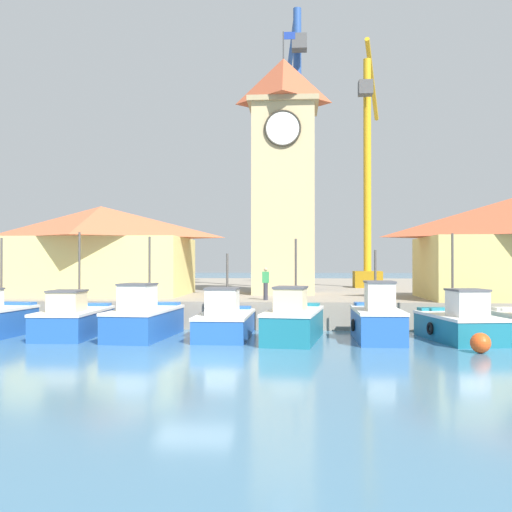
{
  "coord_description": "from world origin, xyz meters",
  "views": [
    {
      "loc": [
        3.34,
        -19.35,
        3.23
      ],
      "look_at": [
        1.27,
        10.72,
        3.5
      ],
      "focal_mm": 42.0,
      "sensor_mm": 36.0,
      "label": 1
    }
  ],
  "objects_px": {
    "fishing_boat_left_inner": "(74,320)",
    "port_crane_far": "(368,195)",
    "fishing_boat_right_inner": "(377,320)",
    "port_crane_near": "(297,178)",
    "dock_worker_near_tower": "(266,283)",
    "fishing_boat_mid_left": "(144,319)",
    "warehouse_left": "(101,249)",
    "clock_tower": "(283,170)",
    "fishing_boat_mid_right": "(293,321)",
    "fishing_boat_center": "(225,321)",
    "mooring_buoy": "(481,343)",
    "fishing_boat_right_outer": "(459,323)"
  },
  "relations": [
    {
      "from": "fishing_boat_mid_right",
      "to": "clock_tower",
      "type": "distance_m",
      "value": 13.56
    },
    {
      "from": "port_crane_far",
      "to": "dock_worker_near_tower",
      "type": "bearing_deg",
      "value": -114.24
    },
    {
      "from": "fishing_boat_right_inner",
      "to": "clock_tower",
      "type": "xyz_separation_m",
      "value": [
        -4.07,
        10.79,
        7.82
      ]
    },
    {
      "from": "fishing_boat_mid_right",
      "to": "warehouse_left",
      "type": "xyz_separation_m",
      "value": [
        -11.16,
        9.36,
        3.14
      ]
    },
    {
      "from": "fishing_boat_mid_left",
      "to": "fishing_boat_right_inner",
      "type": "xyz_separation_m",
      "value": [
        9.73,
        -0.23,
        0.04
      ]
    },
    {
      "from": "mooring_buoy",
      "to": "dock_worker_near_tower",
      "type": "xyz_separation_m",
      "value": [
        -8.0,
        8.09,
        1.8
      ]
    },
    {
      "from": "fishing_boat_mid_right",
      "to": "clock_tower",
      "type": "height_order",
      "value": "clock_tower"
    },
    {
      "from": "fishing_boat_right_inner",
      "to": "dock_worker_near_tower",
      "type": "bearing_deg",
      "value": 134.19
    },
    {
      "from": "warehouse_left",
      "to": "port_crane_near",
      "type": "bearing_deg",
      "value": 33.83
    },
    {
      "from": "fishing_boat_left_inner",
      "to": "port_crane_far",
      "type": "height_order",
      "value": "port_crane_far"
    },
    {
      "from": "clock_tower",
      "to": "warehouse_left",
      "type": "height_order",
      "value": "clock_tower"
    },
    {
      "from": "fishing_boat_mid_left",
      "to": "mooring_buoy",
      "type": "height_order",
      "value": "fishing_boat_mid_left"
    },
    {
      "from": "fishing_boat_mid_left",
      "to": "fishing_boat_center",
      "type": "distance_m",
      "value": 3.43
    },
    {
      "from": "fishing_boat_left_inner",
      "to": "fishing_boat_mid_left",
      "type": "xyz_separation_m",
      "value": [
        3.15,
        -0.3,
        0.08
      ]
    },
    {
      "from": "fishing_boat_right_outer",
      "to": "clock_tower",
      "type": "distance_m",
      "value": 15.22
    },
    {
      "from": "fishing_boat_left_inner",
      "to": "fishing_boat_right_outer",
      "type": "bearing_deg",
      "value": -1.55
    },
    {
      "from": "fishing_boat_mid_left",
      "to": "fishing_boat_right_inner",
      "type": "bearing_deg",
      "value": -1.36
    },
    {
      "from": "fishing_boat_mid_right",
      "to": "port_crane_far",
      "type": "xyz_separation_m",
      "value": [
        5.38,
        20.28,
        7.4
      ]
    },
    {
      "from": "fishing_boat_mid_left",
      "to": "fishing_boat_right_outer",
      "type": "relative_size",
      "value": 1.08
    },
    {
      "from": "fishing_boat_mid_left",
      "to": "dock_worker_near_tower",
      "type": "bearing_deg",
      "value": 43.96
    },
    {
      "from": "fishing_boat_left_inner",
      "to": "port_crane_far",
      "type": "relative_size",
      "value": 0.28
    },
    {
      "from": "fishing_boat_mid_left",
      "to": "fishing_boat_center",
      "type": "height_order",
      "value": "fishing_boat_mid_left"
    },
    {
      "from": "fishing_boat_right_inner",
      "to": "mooring_buoy",
      "type": "distance_m",
      "value": 4.48
    },
    {
      "from": "fishing_boat_mid_left",
      "to": "dock_worker_near_tower",
      "type": "distance_m",
      "value": 6.95
    },
    {
      "from": "dock_worker_near_tower",
      "to": "fishing_boat_mid_left",
      "type": "bearing_deg",
      "value": -136.04
    },
    {
      "from": "fishing_boat_mid_left",
      "to": "fishing_boat_left_inner",
      "type": "bearing_deg",
      "value": 174.54
    },
    {
      "from": "warehouse_left",
      "to": "fishing_boat_left_inner",
      "type": "bearing_deg",
      "value": -78.89
    },
    {
      "from": "fishing_boat_center",
      "to": "clock_tower",
      "type": "distance_m",
      "value": 13.15
    },
    {
      "from": "warehouse_left",
      "to": "port_crane_far",
      "type": "relative_size",
      "value": 0.55
    },
    {
      "from": "fishing_boat_mid_right",
      "to": "fishing_boat_center",
      "type": "bearing_deg",
      "value": 164.7
    },
    {
      "from": "fishing_boat_right_inner",
      "to": "fishing_boat_right_outer",
      "type": "height_order",
      "value": "fishing_boat_right_outer"
    },
    {
      "from": "fishing_boat_left_inner",
      "to": "port_crane_near",
      "type": "height_order",
      "value": "port_crane_near"
    },
    {
      "from": "fishing_boat_right_inner",
      "to": "warehouse_left",
      "type": "distance_m",
      "value": 17.46
    },
    {
      "from": "fishing_boat_mid_left",
      "to": "port_crane_far",
      "type": "xyz_separation_m",
      "value": [
        11.7,
        19.82,
        7.39
      ]
    },
    {
      "from": "fishing_boat_left_inner",
      "to": "port_crane_near",
      "type": "bearing_deg",
      "value": 59.25
    },
    {
      "from": "warehouse_left",
      "to": "fishing_boat_mid_right",
      "type": "bearing_deg",
      "value": -39.98
    },
    {
      "from": "fishing_boat_right_inner",
      "to": "port_crane_near",
      "type": "distance_m",
      "value": 18.88
    },
    {
      "from": "fishing_boat_mid_right",
      "to": "mooring_buoy",
      "type": "height_order",
      "value": "fishing_boat_mid_right"
    },
    {
      "from": "fishing_boat_mid_left",
      "to": "port_crane_near",
      "type": "height_order",
      "value": "port_crane_near"
    },
    {
      "from": "fishing_boat_center",
      "to": "fishing_boat_right_outer",
      "type": "distance_m",
      "value": 9.63
    },
    {
      "from": "fishing_boat_center",
      "to": "clock_tower",
      "type": "bearing_deg",
      "value": 77.58
    },
    {
      "from": "fishing_boat_right_inner",
      "to": "warehouse_left",
      "type": "xyz_separation_m",
      "value": [
        -14.57,
        9.12,
        3.09
      ]
    },
    {
      "from": "fishing_boat_center",
      "to": "warehouse_left",
      "type": "distance_m",
      "value": 12.32
    },
    {
      "from": "fishing_boat_center",
      "to": "fishing_boat_right_inner",
      "type": "xyz_separation_m",
      "value": [
        6.32,
        -0.56,
        0.13
      ]
    },
    {
      "from": "clock_tower",
      "to": "fishing_boat_mid_left",
      "type": "bearing_deg",
      "value": -118.2
    },
    {
      "from": "warehouse_left",
      "to": "port_crane_near",
      "type": "distance_m",
      "value": 14.53
    },
    {
      "from": "fishing_boat_center",
      "to": "warehouse_left",
      "type": "height_order",
      "value": "warehouse_left"
    },
    {
      "from": "fishing_boat_left_inner",
      "to": "mooring_buoy",
      "type": "height_order",
      "value": "fishing_boat_left_inner"
    },
    {
      "from": "dock_worker_near_tower",
      "to": "warehouse_left",
      "type": "bearing_deg",
      "value": 156.89
    },
    {
      "from": "fishing_boat_center",
      "to": "dock_worker_near_tower",
      "type": "xyz_separation_m",
      "value": [
        1.5,
        4.4,
        1.45
      ]
    }
  ]
}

